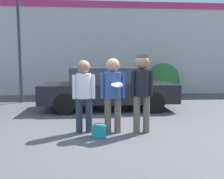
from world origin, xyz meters
TOP-DOWN VIEW (x-y plane):
  - ground_plane at (0.00, 0.00)m, footprint 56.00×56.00m
  - storefront_building at (0.00, 6.71)m, footprint 24.00×0.22m
  - person_left at (-0.60, 0.09)m, footprint 0.51×0.34m
  - person_middle_with_frisbee at (0.05, -0.01)m, footprint 0.55×0.58m
  - person_right at (0.69, -0.06)m, footprint 0.49×0.32m
  - parked_car_near at (0.11, 2.86)m, footprint 4.43×1.86m
  - shrub at (2.86, 5.75)m, footprint 1.53×1.53m
  - handbag at (-0.28, -0.38)m, footprint 0.30×0.23m

SIDE VIEW (x-z plane):
  - ground_plane at x=0.00m, z-range 0.00..0.00m
  - handbag at x=-0.28m, z-range -0.01..0.30m
  - parked_car_near at x=0.11m, z-range 0.01..1.42m
  - shrub at x=2.86m, z-range 0.00..1.53m
  - person_left at x=-0.60m, z-range 0.15..1.78m
  - person_middle_with_frisbee at x=0.05m, z-range 0.17..1.84m
  - person_right at x=0.69m, z-range 0.18..1.94m
  - storefront_building at x=0.00m, z-range 0.03..4.48m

